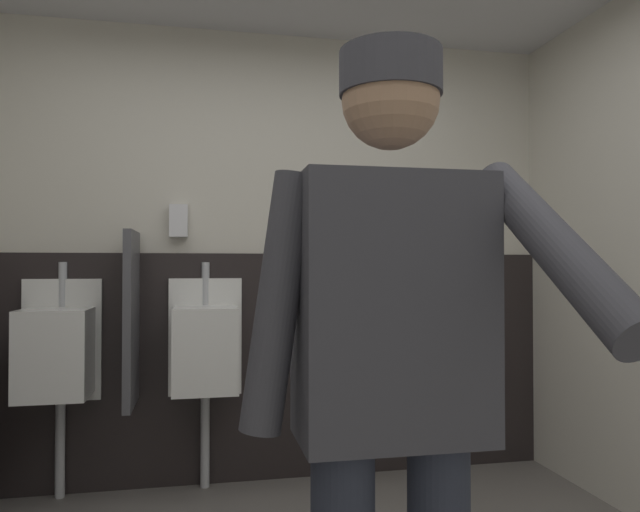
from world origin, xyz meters
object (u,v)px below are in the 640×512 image
object	(u,v)px
urinal_right	(341,344)
person	(392,367)
urinal_left	(57,352)
urinal_middle	(205,348)
soap_dispenser	(179,221)

from	to	relation	value
urinal_right	person	distance (m)	2.03
urinal_left	person	size ratio (longest dim) A/B	0.73
urinal_middle	person	xyz separation A→B (m)	(0.39, -1.99, 0.22)
person	soap_dispenser	world-z (taller)	person
person	soap_dispenser	size ratio (longest dim) A/B	9.42
urinal_right	soap_dispenser	world-z (taller)	soap_dispenser
urinal_right	person	xyz separation A→B (m)	(-0.36, -1.99, 0.22)
urinal_middle	person	world-z (taller)	person
urinal_right	soap_dispenser	bearing A→B (deg)	172.43
urinal_right	person	bearing A→B (deg)	-100.22
urinal_left	person	distance (m)	2.30
urinal_left	urinal_middle	xyz separation A→B (m)	(0.75, 0.00, 0.00)
urinal_left	urinal_middle	distance (m)	0.75
urinal_left	urinal_right	xyz separation A→B (m)	(1.50, 0.00, 0.00)
urinal_left	soap_dispenser	world-z (taller)	soap_dispenser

